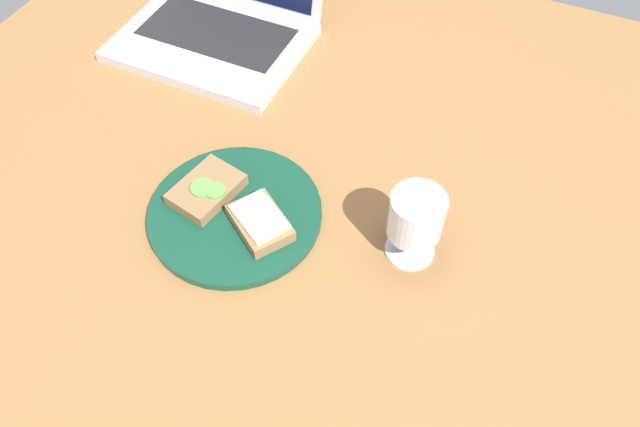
# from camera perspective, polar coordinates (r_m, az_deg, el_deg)

# --- Properties ---
(wooden_table) EXTENTS (1.40, 1.40, 0.03)m
(wooden_table) POSITION_cam_1_polar(r_m,az_deg,el_deg) (0.96, -3.61, 0.38)
(wooden_table) COLOR #9E6B3D
(wooden_table) RESTS_ON ground
(plate) EXTENTS (0.26, 0.26, 0.01)m
(plate) POSITION_cam_1_polar(r_m,az_deg,el_deg) (0.93, -7.76, 0.01)
(plate) COLOR #144733
(plate) RESTS_ON wooden_table
(sandwich_with_cucumber) EXTENTS (0.09, 0.12, 0.02)m
(sandwich_with_cucumber) POSITION_cam_1_polar(r_m,az_deg,el_deg) (0.95, -10.32, 2.18)
(sandwich_with_cucumber) COLOR #937047
(sandwich_with_cucumber) RESTS_ON plate
(sandwich_with_cheese) EXTENTS (0.11, 0.11, 0.03)m
(sandwich_with_cheese) POSITION_cam_1_polar(r_m,az_deg,el_deg) (0.89, -5.29, -0.84)
(sandwich_with_cheese) COLOR #937047
(sandwich_with_cheese) RESTS_ON plate
(wine_glass) EXTENTS (0.08, 0.08, 0.12)m
(wine_glass) POSITION_cam_1_polar(r_m,az_deg,el_deg) (0.84, 8.65, -0.67)
(wine_glass) COLOR white
(wine_glass) RESTS_ON wooden_table
(laptop) EXTENTS (0.34, 0.30, 0.22)m
(laptop) POSITION_cam_1_polar(r_m,az_deg,el_deg) (1.23, -9.15, 17.22)
(laptop) COLOR silver
(laptop) RESTS_ON wooden_table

